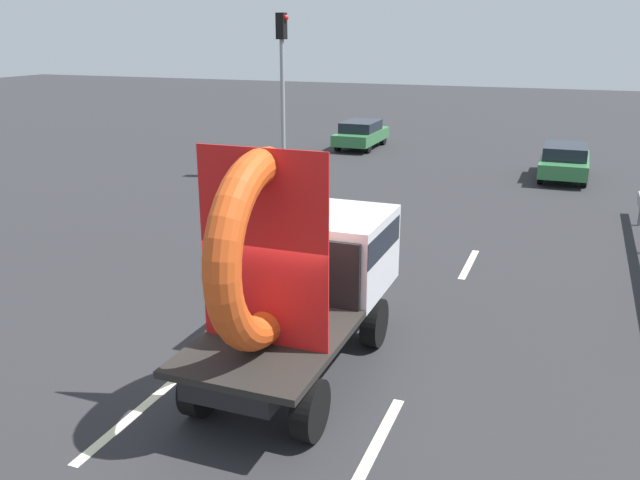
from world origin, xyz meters
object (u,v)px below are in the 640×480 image
traffic_light (282,73)px  oncoming_car (361,134)px  distant_sedan (565,161)px  flatbed_truck (306,266)px

traffic_light → oncoming_car: bearing=84.5°
distant_sedan → flatbed_truck: bearing=-101.6°
flatbed_truck → traffic_light: traffic_light is taller
flatbed_truck → oncoming_car: bearing=105.3°
distant_sedan → traffic_light: bearing=-160.5°
distant_sedan → traffic_light: 10.93m
distant_sedan → oncoming_car: 9.93m
distant_sedan → traffic_light: size_ratio=0.67×
traffic_light → oncoming_car: 8.02m
flatbed_truck → oncoming_car: (-5.68, 20.79, -1.05)m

